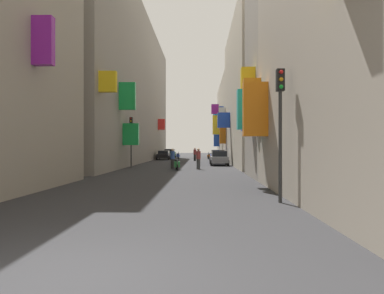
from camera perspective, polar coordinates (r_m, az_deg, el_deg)
The scene contains 17 objects.
ground_plane at distance 34.73m, azimuth -1.55°, elevation -3.13°, with size 140.00×140.00×0.00m, color #2D2D30.
building_left_mid_b at distance 44.72m, azimuth -11.39°, elevation 9.74°, with size 7.40×43.34×18.92m.
building_right_mid_a at distance 23.45m, azimuth 17.78°, elevation 21.36°, with size 6.79×5.61×20.91m.
building_right_mid_c at distance 35.43m, azimuth 11.61°, elevation 8.79°, with size 7.35×18.40×14.62m.
building_right_far at distance 54.65m, azimuth 8.00°, elevation 4.43°, with size 7.37×20.96×12.21m.
parked_car_blue at distance 39.78m, azimuth 4.40°, elevation -1.57°, with size 1.87×3.90×1.54m.
parked_car_grey at distance 34.71m, azimuth 4.65°, elevation -1.84°, with size 1.87×4.30×1.50m.
parked_car_green at distance 57.73m, azimuth -3.82°, elevation -1.07°, with size 1.97×4.23×1.53m.
parked_car_black at distance 49.78m, azimuth -4.86°, elevation -1.34°, with size 1.86×4.23×1.34m.
scooter_green at distance 27.72m, azimuth -2.62°, elevation -2.97°, with size 0.59×1.92×1.13m.
scooter_blue at distance 53.51m, azimuth -2.39°, elevation -1.52°, with size 0.50×1.99×1.13m.
scooter_orange at distance 51.78m, azimuth 3.00°, elevation -1.57°, with size 0.69×1.73×1.13m.
pedestrian_crossing at distance 29.23m, azimuth -3.35°, elevation -2.00°, with size 0.49×0.49×1.75m.
pedestrian_near_left at distance 28.28m, azimuth 1.11°, elevation -2.03°, with size 0.54×0.54×1.79m.
pedestrian_near_right at distance 45.48m, azimuth 0.49°, elevation -1.25°, with size 0.45×0.45×1.78m.
traffic_light_near_corner at distance 31.13m, azimuth -10.39°, elevation 2.29°, with size 0.26×0.34×4.65m.
traffic_light_far_corner at distance 11.83m, azimuth 14.89°, elevation 5.76°, with size 0.26×0.34×4.58m.
Camera 1 is at (1.90, -4.63, 1.91)m, focal length 31.12 mm.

